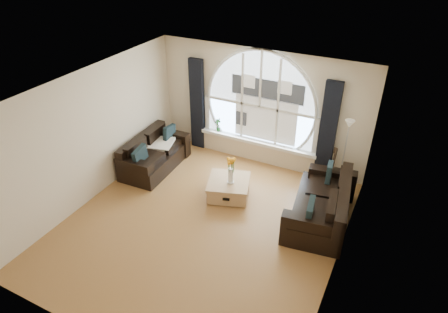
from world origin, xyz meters
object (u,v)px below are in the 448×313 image
(floor_lamp, at_px, (344,155))
(potted_plant, at_px, (218,125))
(vase_flowers, at_px, (231,167))
(sofa_left, at_px, (155,153))
(sofa_right, at_px, (321,203))
(guitar, at_px, (333,167))
(coffee_chest, at_px, (229,187))

(floor_lamp, distance_m, potted_plant, 3.09)
(vase_flowers, height_order, potted_plant, vase_flowers)
(sofa_left, distance_m, potted_plant, 1.70)
(sofa_right, relative_size, guitar, 1.82)
(coffee_chest, height_order, floor_lamp, floor_lamp)
(coffee_chest, distance_m, guitar, 2.26)
(coffee_chest, bearing_deg, floor_lamp, 16.25)
(sofa_right, xyz_separation_m, vase_flowers, (-1.86, -0.13, 0.37))
(floor_lamp, height_order, potted_plant, floor_lamp)
(guitar, height_order, potted_plant, guitar)
(sofa_right, distance_m, guitar, 1.17)
(sofa_right, height_order, potted_plant, potted_plant)
(guitar, bearing_deg, vase_flowers, -133.95)
(potted_plant, bearing_deg, coffee_chest, -55.86)
(coffee_chest, height_order, potted_plant, potted_plant)
(floor_lamp, height_order, guitar, floor_lamp)
(sofa_left, height_order, potted_plant, potted_plant)
(guitar, bearing_deg, sofa_right, -76.61)
(guitar, relative_size, potted_plant, 3.17)
(sofa_right, distance_m, floor_lamp, 1.37)
(guitar, bearing_deg, coffee_chest, -135.76)
(vase_flowers, bearing_deg, guitar, 35.84)
(coffee_chest, height_order, guitar, guitar)
(sofa_left, xyz_separation_m, potted_plant, (0.95, 1.37, 0.32))
(sofa_left, height_order, sofa_right, sofa_right)
(floor_lamp, bearing_deg, coffee_chest, -145.20)
(sofa_right, relative_size, vase_flowers, 2.76)
(sofa_left, relative_size, guitar, 1.65)
(floor_lamp, bearing_deg, sofa_right, -93.91)
(coffee_chest, distance_m, potted_plant, 1.98)
(coffee_chest, relative_size, vase_flowers, 1.21)
(sofa_right, xyz_separation_m, potted_plant, (-2.99, 1.49, 0.32))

